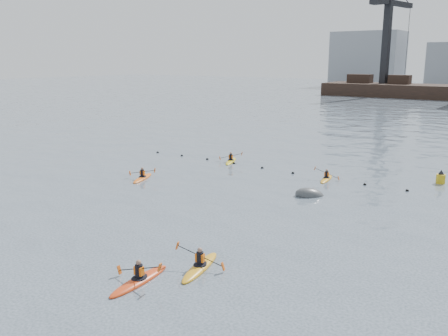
{
  "coord_description": "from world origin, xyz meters",
  "views": [
    {
      "loc": [
        15.04,
        -11.31,
        9.06
      ],
      "look_at": [
        -0.69,
        10.89,
        2.8
      ],
      "focal_mm": 38.0,
      "sensor_mm": 36.0,
      "label": 1
    }
  ],
  "objects_px": {
    "kayaker_0": "(139,280)",
    "kayaker_1": "(200,266)",
    "kayaker_5": "(231,161)",
    "nav_buoy": "(441,179)",
    "kayaker_3": "(326,178)",
    "kayaker_2": "(143,178)",
    "mooring_buoy": "(310,196)"
  },
  "relations": [
    {
      "from": "kayaker_5",
      "to": "kayaker_1",
      "type": "bearing_deg",
      "value": -81.24
    },
    {
      "from": "kayaker_1",
      "to": "kayaker_0",
      "type": "bearing_deg",
      "value": -130.39
    },
    {
      "from": "kayaker_1",
      "to": "kayaker_5",
      "type": "height_order",
      "value": "kayaker_1"
    },
    {
      "from": "mooring_buoy",
      "to": "nav_buoy",
      "type": "height_order",
      "value": "nav_buoy"
    },
    {
      "from": "kayaker_5",
      "to": "nav_buoy",
      "type": "height_order",
      "value": "nav_buoy"
    },
    {
      "from": "kayaker_3",
      "to": "mooring_buoy",
      "type": "bearing_deg",
      "value": -89.94
    },
    {
      "from": "kayaker_0",
      "to": "kayaker_5",
      "type": "distance_m",
      "value": 24.06
    },
    {
      "from": "kayaker_1",
      "to": "kayaker_2",
      "type": "bearing_deg",
      "value": 129.47
    },
    {
      "from": "kayaker_2",
      "to": "kayaker_5",
      "type": "height_order",
      "value": "kayaker_5"
    },
    {
      "from": "nav_buoy",
      "to": "kayaker_2",
      "type": "bearing_deg",
      "value": -148.25
    },
    {
      "from": "kayaker_0",
      "to": "kayaker_2",
      "type": "distance_m",
      "value": 17.69
    },
    {
      "from": "kayaker_2",
      "to": "mooring_buoy",
      "type": "bearing_deg",
      "value": -7.23
    },
    {
      "from": "kayaker_5",
      "to": "mooring_buoy",
      "type": "bearing_deg",
      "value": -51.27
    },
    {
      "from": "kayaker_0",
      "to": "kayaker_5",
      "type": "height_order",
      "value": "kayaker_0"
    },
    {
      "from": "kayaker_1",
      "to": "nav_buoy",
      "type": "height_order",
      "value": "kayaker_1"
    },
    {
      "from": "kayaker_1",
      "to": "kayaker_5",
      "type": "bearing_deg",
      "value": 107.12
    },
    {
      "from": "mooring_buoy",
      "to": "nav_buoy",
      "type": "xyz_separation_m",
      "value": [
        6.55,
        8.61,
        0.36
      ]
    },
    {
      "from": "kayaker_3",
      "to": "kayaker_1",
      "type": "bearing_deg",
      "value": -94.35
    },
    {
      "from": "kayaker_5",
      "to": "mooring_buoy",
      "type": "distance_m",
      "value": 12.07
    },
    {
      "from": "kayaker_1",
      "to": "kayaker_2",
      "type": "xyz_separation_m",
      "value": [
        -13.63,
        10.13,
        -0.01
      ]
    },
    {
      "from": "kayaker_2",
      "to": "kayaker_3",
      "type": "relative_size",
      "value": 1.1
    },
    {
      "from": "kayaker_0",
      "to": "kayaker_1",
      "type": "height_order",
      "value": "kayaker_0"
    },
    {
      "from": "nav_buoy",
      "to": "kayaker_0",
      "type": "bearing_deg",
      "value": -105.49
    },
    {
      "from": "kayaker_5",
      "to": "mooring_buoy",
      "type": "relative_size",
      "value": 1.52
    },
    {
      "from": "kayaker_0",
      "to": "nav_buoy",
      "type": "relative_size",
      "value": 2.97
    },
    {
      "from": "kayaker_1",
      "to": "kayaker_5",
      "type": "distance_m",
      "value": 22.44
    },
    {
      "from": "kayaker_0",
      "to": "nav_buoy",
      "type": "xyz_separation_m",
      "value": [
        6.79,
        24.5,
        0.25
      ]
    },
    {
      "from": "kayaker_2",
      "to": "mooring_buoy",
      "type": "relative_size",
      "value": 1.55
    },
    {
      "from": "nav_buoy",
      "to": "mooring_buoy",
      "type": "bearing_deg",
      "value": -127.26
    },
    {
      "from": "kayaker_1",
      "to": "nav_buoy",
      "type": "xyz_separation_m",
      "value": [
        5.54,
        21.99,
        0.25
      ]
    },
    {
      "from": "kayaker_5",
      "to": "kayaker_3",
      "type": "bearing_deg",
      "value": -28.52
    },
    {
      "from": "kayaker_2",
      "to": "kayaker_5",
      "type": "relative_size",
      "value": 1.02
    }
  ]
}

